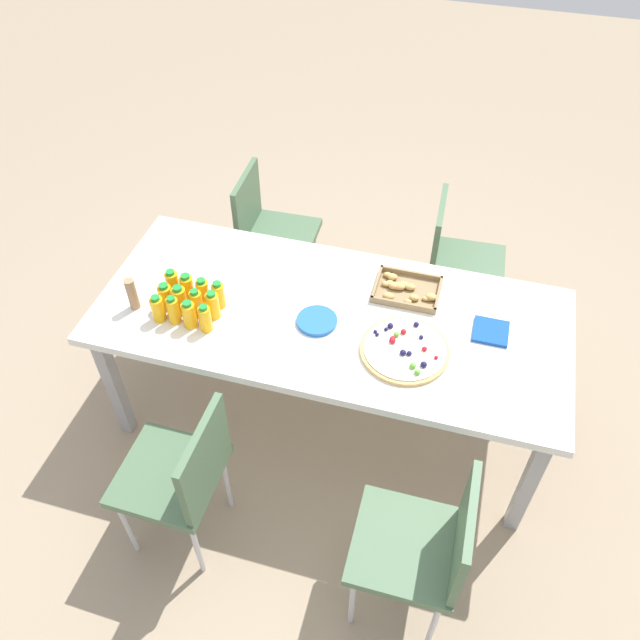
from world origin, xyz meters
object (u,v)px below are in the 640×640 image
juice_bottle_2 (189,315)px  juice_bottle_4 (166,297)px  juice_bottle_5 (180,300)px  juice_bottle_11 (219,295)px  juice_bottle_0 (158,309)px  juice_bottle_10 (203,292)px  juice_bottle_1 (173,310)px  juice_bottle_9 (187,288)px  chair_near_right (426,545)px  juice_bottle_3 (205,319)px  fruit_pizza (405,350)px  juice_bottle_6 (196,303)px  juice_bottle_8 (173,284)px  plate_stack (317,321)px  juice_bottle_7 (213,305)px  chair_near_left (183,473)px  napkin_stack (491,331)px  cardboard_tube (132,294)px  snack_tray (405,290)px  chair_far_left (268,228)px  party_table (330,324)px  chair_far_right (456,257)px

juice_bottle_2 → juice_bottle_4: 0.17m
juice_bottle_5 → juice_bottle_11: juice_bottle_5 is taller
juice_bottle_4 → juice_bottle_11: juice_bottle_11 is taller
juice_bottle_0 → juice_bottle_10: size_ratio=0.99×
juice_bottle_1 → juice_bottle_9: (-0.00, 0.15, -0.00)m
chair_near_right → juice_bottle_9: (-1.23, 0.75, 0.31)m
juice_bottle_3 → fruit_pizza: juice_bottle_3 is taller
juice_bottle_3 → juice_bottle_6: juice_bottle_6 is taller
juice_bottle_0 → juice_bottle_8: juice_bottle_8 is taller
juice_bottle_10 → plate_stack: bearing=1.4°
juice_bottle_1 → juice_bottle_7: juice_bottle_1 is taller
juice_bottle_1 → juice_bottle_5: juice_bottle_5 is taller
chair_near_left → juice_bottle_8: size_ratio=5.51×
fruit_pizza → juice_bottle_10: bearing=176.8°
juice_bottle_0 → juice_bottle_3: bearing=-0.4°
juice_bottle_10 → juice_bottle_11: bearing=-2.4°
napkin_stack → cardboard_tube: bearing=-170.1°
snack_tray → juice_bottle_3: bearing=-149.5°
juice_bottle_10 → fruit_pizza: 0.93m
juice_bottle_6 → snack_tray: juice_bottle_6 is taller
cardboard_tube → napkin_stack: bearing=9.9°
fruit_pizza → napkin_stack: (0.34, 0.21, -0.00)m
fruit_pizza → cardboard_tube: bearing=-177.1°
fruit_pizza → snack_tray: size_ratio=1.27×
juice_bottle_1 → chair_far_left: bearing=86.6°
juice_bottle_1 → juice_bottle_7: 0.17m
juice_bottle_1 → snack_tray: 1.04m
party_table → juice_bottle_4: (-0.71, -0.15, 0.13)m
juice_bottle_11 → juice_bottle_0: bearing=-146.2°
juice_bottle_1 → plate_stack: 0.62m
juice_bottle_5 → juice_bottle_8: 0.11m
juice_bottle_5 → cardboard_tube: 0.21m
chair_near_right → juice_bottle_4: bearing=62.3°
chair_far_left → juice_bottle_1: 1.07m
party_table → chair_far_right: size_ratio=2.52×
juice_bottle_11 → chair_near_left: bearing=-82.5°
chair_near_right → juice_bottle_4: size_ratio=6.33×
juice_bottle_1 → plate_stack: (0.60, 0.16, -0.06)m
juice_bottle_1 → juice_bottle_6: juice_bottle_6 is taller
juice_bottle_1 → juice_bottle_8: bearing=115.4°
snack_tray → cardboard_tube: cardboard_tube is taller
juice_bottle_7 → juice_bottle_3: bearing=-90.7°
juice_bottle_8 → snack_tray: size_ratio=0.51×
chair_near_right → juice_bottle_11: bearing=55.2°
chair_far_left → cardboard_tube: 1.08m
juice_bottle_1 → juice_bottle_2: (0.08, -0.01, -0.00)m
juice_bottle_1 → napkin_stack: (1.33, 0.30, -0.06)m
napkin_stack → juice_bottle_4: bearing=-170.8°
chair_near_left → juice_bottle_9: size_ratio=5.94×
chair_far_right → juice_bottle_9: size_ratio=5.94×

